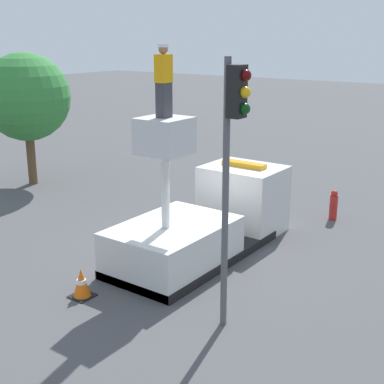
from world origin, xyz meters
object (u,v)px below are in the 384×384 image
Objects in this scene: traffic_light_pole at (232,144)px; fire_hydrant at (334,205)px; tree_left_bg at (26,97)px; worker at (164,81)px; bucket_truck at (206,221)px; traffic_cone_rear at (82,284)px.

traffic_light_pole reaches higher than fire_hydrant.
worker is at bearing -109.67° from tree_left_bg.
worker is (-1.85, 0.00, 4.10)m from bucket_truck.
fire_hydrant is 12.82m from tree_left_bg.
traffic_cone_rear is (-2.28, 0.78, -4.65)m from worker.
tree_left_bg is at bearing 80.15° from bucket_truck.
traffic_cone_rear is (-4.13, 0.78, -0.55)m from bucket_truck.
worker is at bearing 163.57° from fire_hydrant.
traffic_cone_rear is at bearing -122.29° from tree_left_bg.
fire_hydrant is at bearing -22.24° from bucket_truck.
tree_left_bg is at bearing 68.96° from traffic_light_pole.
worker reaches higher than bucket_truck.
worker reaches higher than traffic_light_pole.
fire_hydrant is (4.80, -1.96, -0.39)m from bucket_truck.
fire_hydrant is 1.43× the size of traffic_cone_rear.
tree_left_bg is (1.75, 10.09, 2.73)m from bucket_truck.
worker is 2.41× the size of traffic_cone_rear.
worker is 3.26m from traffic_light_pole.
traffic_light_pole is 1.05× the size of tree_left_bg.
fire_hydrant is at bearing -17.05° from traffic_cone_rear.
worker is 0.32× the size of tree_left_bg.
fire_hydrant is at bearing -16.43° from worker.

